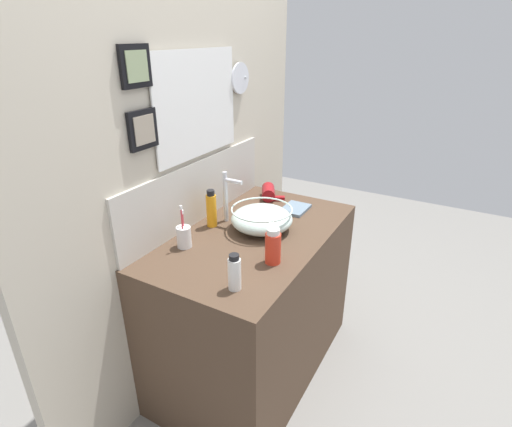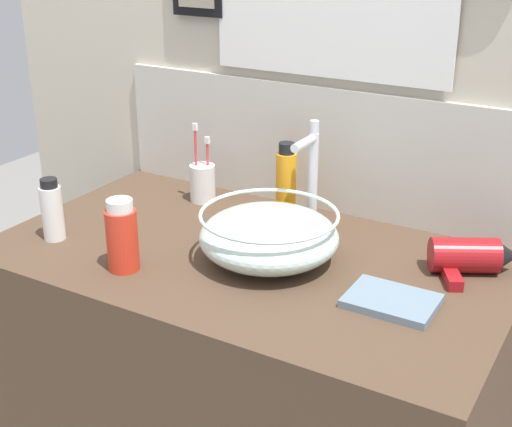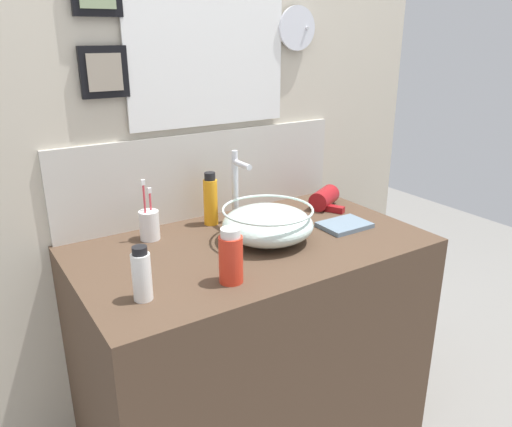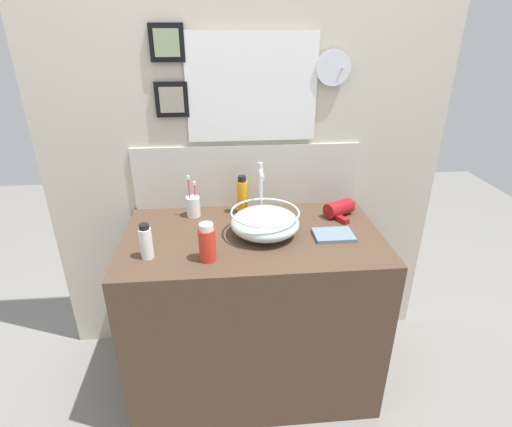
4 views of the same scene
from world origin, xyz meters
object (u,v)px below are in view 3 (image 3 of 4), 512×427
Objects in this scene: lotion_bottle at (211,200)px; soap_dispenser at (231,257)px; glass_bowl_sink at (268,224)px; toothbrush_cup at (149,225)px; faucet at (237,183)px; spray_bottle at (142,275)px; hand_towel at (344,225)px; hair_drier at (326,197)px.

soap_dispenser is (-0.16, -0.43, -0.02)m from lotion_bottle.
glass_bowl_sink is 0.39m from toothbrush_cup.
faucet reaches higher than spray_bottle.
soap_dispenser is 0.93× the size of hand_towel.
soap_dispenser is at bearing -150.99° from hair_drier.
glass_bowl_sink is 1.55× the size of hair_drier.
faucet is 1.67× the size of soap_dispenser.
glass_bowl_sink is 0.31m from soap_dispenser.
toothbrush_cup is 1.33× the size of soap_dispenser.
toothbrush_cup is at bearing 175.52° from hair_drier.
spray_bottle is at bearing 170.81° from soap_dispenser.
spray_bottle is at bearing -113.76° from toothbrush_cup.
lotion_bottle is at bearing 69.15° from soap_dispenser.
spray_bottle reaches higher than hand_towel.
lotion_bottle is at bearing 43.92° from spray_bottle.
faucet is (0.00, 0.20, 0.09)m from glass_bowl_sink.
lotion_bottle is 1.30× the size of spray_bottle.
lotion_bottle is 0.56m from spray_bottle.
lotion_bottle reaches higher than hair_drier.
faucet is 1.26× the size of toothbrush_cup.
hand_towel is at bearing -23.45° from toothbrush_cup.
hair_drier reaches higher than hand_towel.
faucet reaches higher than hair_drier.
hand_towel is (-0.09, -0.21, -0.03)m from hair_drier.
faucet is 0.41m from hand_towel.
glass_bowl_sink is 0.31m from hand_towel.
hair_drier is 0.72m from toothbrush_cup.
lotion_bottle is at bearing 109.67° from glass_bowl_sink.
hand_towel is at bearing -36.64° from lotion_bottle.
glass_bowl_sink is 0.26m from lotion_bottle.
toothbrush_cup is at bearing 66.24° from spray_bottle.
toothbrush_cup is 0.41m from spray_bottle.
hair_drier is (0.39, -0.03, -0.11)m from faucet.
spray_bottle is at bearing -162.98° from glass_bowl_sink.
hand_towel is (0.55, 0.14, -0.07)m from soap_dispenser.
hair_drier is 1.14× the size of hand_towel.
hand_towel is at bearing -113.88° from hair_drier.
faucet is at bearing 35.55° from spray_bottle.
lotion_bottle is (-0.09, 0.04, -0.06)m from faucet.
faucet reaches higher than glass_bowl_sink.
toothbrush_cup is at bearing 156.55° from hand_towel.
glass_bowl_sink is 1.44× the size of toothbrush_cup.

